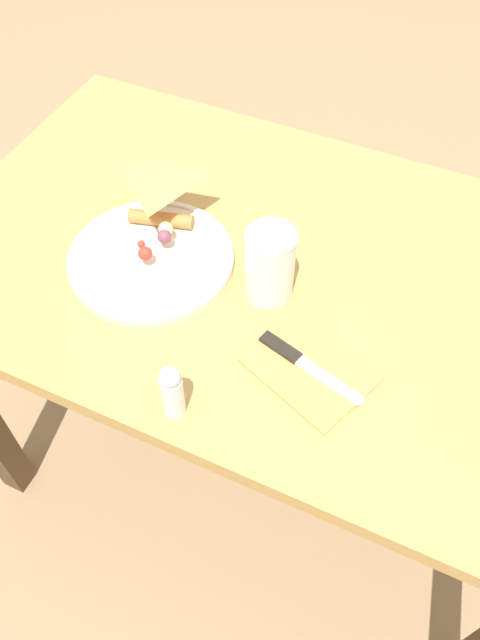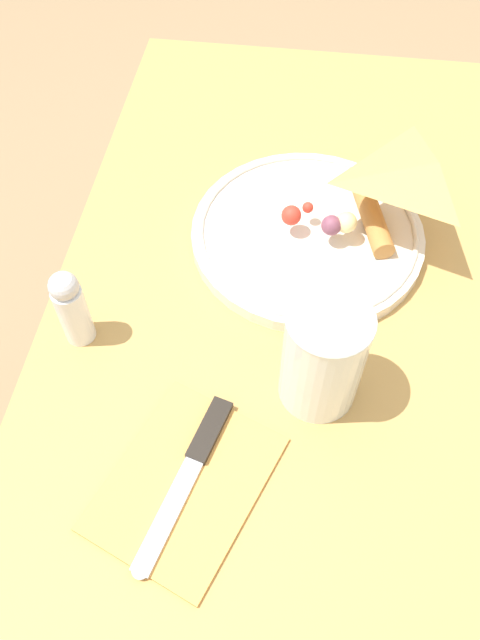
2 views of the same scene
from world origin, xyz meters
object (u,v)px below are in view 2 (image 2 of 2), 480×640
object	(u,v)px
napkin_folded	(185,483)
butter_knife	(189,473)
dining_table	(357,437)
plate_pizza	(312,231)
salt_shaker	(71,307)
milk_glass	(323,358)

from	to	relation	value
napkin_folded	butter_knife	size ratio (longest dim) A/B	1.15
dining_table	plate_pizza	distance (m)	0.24
salt_shaker	milk_glass	bearing A→B (deg)	82.62
napkin_folded	butter_knife	bearing A→B (deg)	164.38
dining_table	napkin_folded	distance (m)	0.23
milk_glass	butter_knife	xyz separation A→B (m)	(0.10, -0.11, -0.05)
plate_pizza	napkin_folded	distance (m)	0.32
milk_glass	napkin_folded	size ratio (longest dim) A/B	0.61
dining_table	salt_shaker	size ratio (longest dim) A/B	11.92
butter_knife	salt_shaker	bearing A→B (deg)	-118.80
plate_pizza	salt_shaker	size ratio (longest dim) A/B	2.76
dining_table	salt_shaker	bearing A→B (deg)	-94.83
dining_table	napkin_folded	size ratio (longest dim) A/B	5.75
napkin_folded	butter_knife	world-z (taller)	butter_knife
milk_glass	salt_shaker	size ratio (longest dim) A/B	1.27
dining_table	butter_knife	xyz separation A→B (m)	(0.11, -0.16, 0.12)
napkin_folded	butter_knife	xyz separation A→B (m)	(-0.01, 0.00, 0.00)
plate_pizza	milk_glass	bearing A→B (deg)	5.64
plate_pizza	butter_knife	world-z (taller)	plate_pizza
napkin_folded	butter_knife	distance (m)	0.01
plate_pizza	napkin_folded	bearing A→B (deg)	-16.53
milk_glass	butter_knife	world-z (taller)	milk_glass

